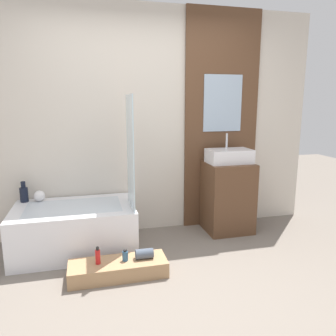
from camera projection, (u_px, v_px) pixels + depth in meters
ground_plane at (179, 302)px, 2.56m from camera, size 12.00×12.00×0.00m
wall_tiled_back at (142, 122)px, 3.80m from camera, size 4.20×0.06×2.60m
wall_wood_accent at (222, 120)px, 3.98m from camera, size 0.93×0.04×2.60m
bathtub at (75, 228)px, 3.40m from camera, size 1.22×0.77×0.48m
glass_shower_screen at (130, 152)px, 3.25m from camera, size 0.01×0.46×1.13m
wooden_step_bench at (118, 269)px, 2.93m from camera, size 0.87×0.31×0.14m
vanity_cabinet at (228, 197)px, 3.91m from camera, size 0.53×0.48×0.83m
sink at (229, 156)px, 3.81m from camera, size 0.51×0.31×0.34m
vase_tall_dark at (24, 194)px, 3.49m from camera, size 0.08×0.08×0.22m
vase_round_light at (39, 196)px, 3.52m from camera, size 0.12×0.12×0.12m
bottle_soap_primary at (98, 256)px, 2.86m from camera, size 0.04×0.04×0.16m
bottle_soap_secondary at (125, 256)px, 2.92m from camera, size 0.05×0.05×0.10m
towel_roll at (144, 254)px, 2.97m from camera, size 0.16×0.09×0.09m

